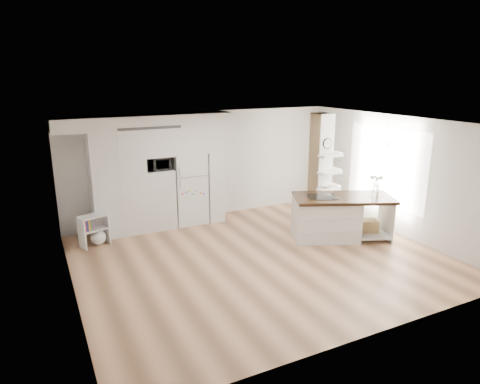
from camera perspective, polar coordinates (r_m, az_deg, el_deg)
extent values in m
cube|color=tan|center=(8.71, 2.72, -8.80)|extent=(7.00, 6.00, 0.01)
cube|color=white|center=(7.99, 2.97, 9.16)|extent=(7.00, 6.00, 0.04)
cube|color=silver|center=(10.89, -4.88, 3.61)|extent=(7.00, 0.04, 2.70)
cube|color=silver|center=(5.95, 17.15, -7.20)|extent=(7.00, 0.04, 2.70)
cube|color=silver|center=(7.28, -22.04, -3.50)|extent=(0.04, 6.00, 2.70)
cube|color=silver|center=(10.37, 20.00, 2.12)|extent=(0.04, 6.00, 2.70)
cube|color=white|center=(10.03, -15.93, 1.16)|extent=(1.20, 0.65, 2.40)
cube|color=white|center=(10.35, -10.71, -0.89)|extent=(0.65, 0.65, 1.42)
cube|color=white|center=(10.06, -11.10, 6.60)|extent=(0.65, 0.65, 0.65)
cube|color=white|center=(10.28, -7.04, 6.95)|extent=(0.85, 0.65, 0.65)
cube|color=white|center=(10.66, -3.72, 2.55)|extent=(0.40, 0.65, 2.40)
cube|color=silver|center=(9.92, -12.46, 9.17)|extent=(4.00, 0.70, 0.30)
cube|color=#262626|center=(9.60, -11.92, 8.35)|extent=(1.40, 0.04, 0.06)
cube|color=white|center=(10.53, -6.85, 0.49)|extent=(0.78, 0.66, 1.75)
cube|color=#B2B2B7|center=(10.13, -6.26, 2.04)|extent=(0.78, 0.01, 0.03)
cube|color=silver|center=(10.45, 10.69, 2.90)|extent=(0.40, 0.40, 2.70)
cube|color=tan|center=(10.33, 9.75, 2.79)|extent=(0.02, 0.40, 2.70)
cube|color=tan|center=(10.61, 10.01, 3.12)|extent=(0.40, 0.02, 2.70)
cylinder|color=black|center=(10.17, 11.57, 6.35)|extent=(0.25, 0.03, 0.25)
cylinder|color=white|center=(10.16, 11.63, 6.34)|extent=(0.21, 0.01, 0.21)
plane|color=white|center=(10.52, 18.84, 3.26)|extent=(0.00, 2.40, 2.40)
cylinder|color=white|center=(9.13, 11.85, 5.97)|extent=(0.12, 0.12, 0.10)
cube|color=white|center=(9.76, 11.33, -3.53)|extent=(1.64, 1.40, 0.90)
cube|color=white|center=(10.16, 16.84, -5.13)|extent=(1.05, 1.14, 0.04)
cube|color=white|center=(10.18, 18.89, -3.29)|extent=(0.39, 0.85, 0.90)
cube|color=#311E0E|center=(9.71, 13.63, -0.77)|extent=(2.37, 1.80, 0.06)
cube|color=black|center=(9.58, 10.87, -0.60)|extent=(0.80, 0.75, 0.01)
cube|color=#A98A51|center=(10.09, 16.62, -4.31)|extent=(0.52, 0.47, 0.27)
cylinder|color=white|center=(10.01, 17.64, 0.25)|extent=(0.12, 0.12, 0.22)
cube|color=white|center=(9.59, -20.33, -5.25)|extent=(0.14, 0.32, 0.68)
cube|color=white|center=(9.81, -17.46, -4.52)|extent=(0.14, 0.32, 0.68)
cube|color=white|center=(9.60, -19.05, -3.05)|extent=(0.65, 0.50, 0.03)
cube|color=white|center=(9.69, -18.89, -4.72)|extent=(0.62, 0.49, 0.03)
sphere|color=white|center=(9.79, -18.38, -5.75)|extent=(0.33, 0.33, 0.33)
imported|color=#2F752E|center=(10.35, 17.38, -4.24)|extent=(0.24, 0.19, 0.42)
imported|color=#2F752E|center=(11.08, 13.62, -2.41)|extent=(0.38, 0.38, 0.52)
imported|color=#2D2D2D|center=(10.10, -10.87, 3.73)|extent=(0.54, 0.37, 0.30)
imported|color=#2F752E|center=(10.69, 11.83, 4.08)|extent=(0.27, 0.23, 0.30)
imported|color=white|center=(10.30, 11.59, 0.67)|extent=(0.22, 0.22, 0.05)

